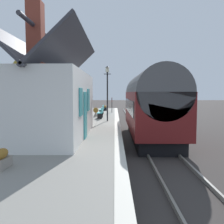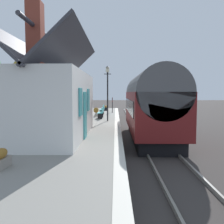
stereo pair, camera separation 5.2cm
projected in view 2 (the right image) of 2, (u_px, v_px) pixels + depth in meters
The scene contains 17 objects.
ground_plane at pixel (135, 136), 16.66m from camera, with size 160.00×160.00×0.00m, color #383330.
platform at pixel (80, 130), 16.68m from camera, with size 32.00×5.45×0.89m, color gray.
platform_edge_coping at pixel (117, 123), 16.61m from camera, with size 32.00×0.36×0.02m, color beige.
rail_near at pixel (159, 135), 16.63m from camera, with size 52.00×0.08×0.14m, color gray.
rail_far at pixel (137, 135), 16.65m from camera, with size 52.00×0.08×0.14m, color gray.
train at pixel (151, 104), 15.34m from camera, with size 9.49×2.73×4.32m.
station_building at pixel (52, 101), 11.56m from camera, with size 7.68×3.46×5.79m.
bench_mid_platform at pixel (102, 109), 23.28m from camera, with size 1.40×0.44×0.88m.
bench_by_lamp at pixel (101, 112), 19.75m from camera, with size 1.41×0.46×0.88m.
planter_by_door at pixel (0, 159), 6.70m from camera, with size 0.73×0.32×0.54m.
planter_edge_near at pixel (75, 108), 26.26m from camera, with size 0.53×0.53×0.73m.
planter_bench_left at pixel (106, 108), 28.19m from camera, with size 0.70×0.32×0.60m.
planter_under_sign at pixel (96, 112), 21.36m from camera, with size 0.45×0.45×0.79m.
planter_edge_far at pixel (82, 109), 22.73m from camera, with size 0.67×0.67×0.94m.
lamp_post_platform at pixel (108, 83), 17.61m from camera, with size 0.32×0.50×3.98m.
station_sign_board at pixel (112, 101), 25.46m from camera, with size 0.96×0.06×1.57m.
tree_mid_background at pixel (33, 78), 23.16m from camera, with size 4.34×4.14×6.63m.
Camera 2 is at (-16.50, 1.30, 2.96)m, focal length 39.28 mm.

